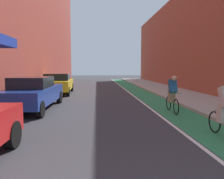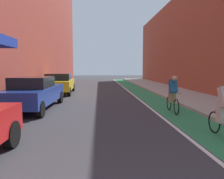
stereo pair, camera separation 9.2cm
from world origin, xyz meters
name	(u,v)px [view 2 (the right image)]	position (x,y,z in m)	size (l,w,h in m)	color
ground_plane	(100,95)	(0.00, 16.03, 0.00)	(88.13, 88.13, 0.00)	#38383D
bike_lane_paint	(140,92)	(3.33, 18.03, 0.00)	(1.60, 40.06, 0.00)	#2D8451
lane_divider_stripe	(129,92)	(2.43, 18.03, 0.00)	(0.12, 40.06, 0.00)	white
sidewalk_right	(170,91)	(5.80, 18.03, 0.07)	(3.33, 40.06, 0.14)	#A8A59E
building_facade_left	(22,5)	(-5.93, 18.02, 6.78)	(4.15, 40.06, 13.56)	brown
building_facade_right	(195,40)	(8.66, 20.03, 4.49)	(2.40, 36.06, 8.98)	#9E4C38
parked_sedan_blue	(34,93)	(-3.08, 10.63, 0.79)	(1.96, 4.84, 1.53)	navy
parked_sedan_yellow_cab	(59,83)	(-3.08, 17.10, 0.79)	(2.16, 4.74, 1.53)	yellow
cyclist_mid	(173,94)	(3.17, 9.58, 0.81)	(0.48, 1.71, 1.61)	black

